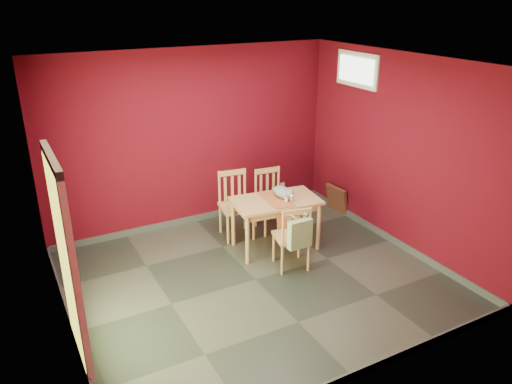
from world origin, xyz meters
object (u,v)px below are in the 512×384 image
chair_near (292,236)px  picture_frame (337,199)px  tote_bag (300,234)px  chair_far_right (271,199)px  chair_far_left (236,204)px  dining_table (276,206)px  cat (283,190)px

chair_near → picture_frame: chair_near is taller
tote_bag → picture_frame: size_ratio=0.98×
chair_far_right → picture_frame: size_ratio=2.07×
chair_far_left → chair_near: chair_far_left is taller
dining_table → chair_near: chair_near is taller
dining_table → cat: (0.12, 0.02, 0.20)m
cat → picture_frame: bearing=46.5°
tote_bag → chair_near: bearing=81.9°
dining_table → cat: bearing=11.5°
tote_bag → chair_far_left: bearing=97.7°
chair_near → picture_frame: (1.62, 1.17, -0.24)m
chair_far_right → cat: cat is taller
cat → picture_frame: size_ratio=0.95×
chair_far_right → tote_bag: bearing=-105.3°
cat → chair_near: bearing=-84.5°
dining_table → cat: size_ratio=2.92×
chair_far_right → chair_near: (-0.34, -1.16, -0.02)m
chair_far_left → cat: size_ratio=2.28×
dining_table → tote_bag: size_ratio=2.84×
chair_near → cat: size_ratio=2.10×
chair_near → chair_far_left: bearing=100.4°
dining_table → chair_far_right: bearing=66.2°
chair_far_left → tote_bag: chair_far_left is taller
dining_table → picture_frame: 1.68m
chair_far_left → chair_far_right: bearing=-5.9°
chair_far_left → tote_bag: bearing=-82.3°
chair_far_left → chair_near: size_ratio=1.09×
tote_bag → dining_table: bearing=81.1°
dining_table → chair_far_left: (-0.32, 0.62, -0.15)m
dining_table → chair_near: bearing=-99.1°
dining_table → chair_far_left: size_ratio=1.28×
picture_frame → tote_bag: bearing=-140.0°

